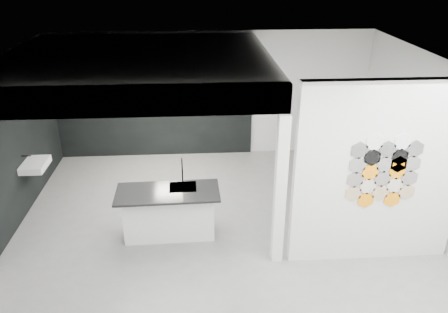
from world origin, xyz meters
TOP-DOWN VIEW (x-y plane):
  - floor at (0.00, 0.00)m, footprint 7.00×6.00m
  - partition_panel at (2.23, -1.00)m, footprint 2.45×0.15m
  - bay_clad_back at (-1.30, 2.97)m, footprint 4.40×0.04m
  - bay_clad_left at (-3.47, 1.00)m, footprint 0.04×4.00m
  - bulkhead at (-1.30, 1.00)m, footprint 4.40×4.00m
  - corner_column at (0.82, -1.00)m, footprint 0.16×0.16m
  - fascia_beam at (-1.30, -0.92)m, footprint 4.40×0.16m
  - wall_basin at (-3.24, 0.80)m, footprint 0.40×0.60m
  - display_shelf at (-1.20, 2.87)m, footprint 3.00×0.15m
  - kitchen_island at (-0.83, -0.26)m, footprint 1.65×0.76m
  - stockpot at (-2.38, 2.87)m, footprint 0.29×0.29m
  - kettle at (0.06, 2.87)m, footprint 0.24×0.24m
  - glass_bowl at (0.15, 2.87)m, footprint 0.18×0.18m
  - glass_vase at (0.15, 2.87)m, footprint 0.12×0.12m
  - bottle_dark at (-1.27, 2.87)m, footprint 0.07×0.07m
  - utensil_cup at (-2.20, 2.87)m, footprint 0.10×0.10m
  - hex_tile_cluster at (2.26, -1.09)m, footprint 1.04×0.02m

SIDE VIEW (x-z plane):
  - floor at x=0.00m, z-range -0.01..0.00m
  - kitchen_island at x=-0.83m, z-range -0.21..1.10m
  - wall_basin at x=-3.24m, z-range 0.79..0.91m
  - bay_clad_back at x=-1.30m, z-range 0.00..2.35m
  - bay_clad_left at x=-3.47m, z-range 0.00..2.35m
  - corner_column at x=0.82m, z-range 0.00..2.35m
  - display_shelf at x=-1.20m, z-range 1.28..1.32m
  - utensil_cup at x=-2.20m, z-range 1.32..1.42m
  - glass_bowl at x=0.15m, z-range 1.32..1.43m
  - glass_vase at x=0.15m, z-range 1.32..1.46m
  - partition_panel at x=2.23m, z-range 0.00..2.80m
  - kettle at x=0.06m, z-range 1.32..1.48m
  - bottle_dark at x=-1.27m, z-range 1.32..1.50m
  - stockpot at x=-2.38m, z-range 1.32..1.51m
  - hex_tile_cluster at x=2.26m, z-range 0.92..2.09m
  - bulkhead at x=-1.30m, z-range 2.35..2.75m
  - fascia_beam at x=-1.30m, z-range 2.35..2.75m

